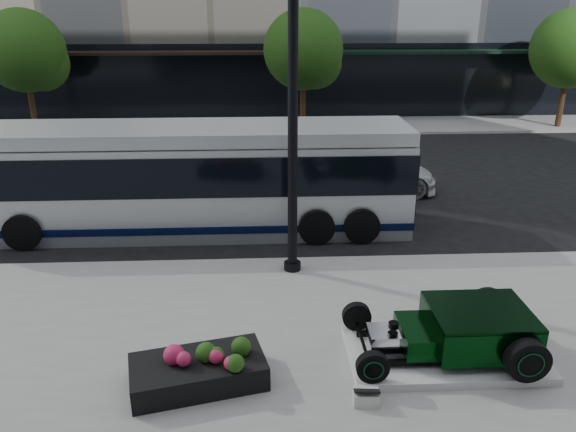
{
  "coord_description": "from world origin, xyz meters",
  "views": [
    {
      "loc": [
        -1.11,
        -14.55,
        6.03
      ],
      "look_at": [
        -0.48,
        -1.94,
        1.2
      ],
      "focal_mm": 35.0,
      "sensor_mm": 36.0,
      "label": 1
    }
  ],
  "objects_px": {
    "hot_rod": "(466,329)",
    "lamppost": "(293,129)",
    "white_sedan": "(363,173)",
    "transit_bus": "(191,178)",
    "flower_planter": "(198,370)"
  },
  "relations": [
    {
      "from": "flower_planter",
      "to": "white_sedan",
      "type": "relative_size",
      "value": 0.49
    },
    {
      "from": "lamppost",
      "to": "flower_planter",
      "type": "xyz_separation_m",
      "value": [
        -1.79,
        -4.15,
        -3.09
      ]
    },
    {
      "from": "lamppost",
      "to": "transit_bus",
      "type": "distance_m",
      "value": 4.49
    },
    {
      "from": "transit_bus",
      "to": "white_sedan",
      "type": "distance_m",
      "value": 6.1
    },
    {
      "from": "hot_rod",
      "to": "flower_planter",
      "type": "height_order",
      "value": "hot_rod"
    },
    {
      "from": "lamppost",
      "to": "transit_bus",
      "type": "relative_size",
      "value": 0.6
    },
    {
      "from": "hot_rod",
      "to": "lamppost",
      "type": "relative_size",
      "value": 0.45
    },
    {
      "from": "lamppost",
      "to": "white_sedan",
      "type": "distance_m",
      "value": 7.02
    },
    {
      "from": "hot_rod",
      "to": "lamppost",
      "type": "distance_m",
      "value": 5.38
    },
    {
      "from": "hot_rod",
      "to": "white_sedan",
      "type": "distance_m",
      "value": 9.53
    },
    {
      "from": "transit_bus",
      "to": "white_sedan",
      "type": "height_order",
      "value": "transit_bus"
    },
    {
      "from": "white_sedan",
      "to": "transit_bus",
      "type": "bearing_deg",
      "value": 113.11
    },
    {
      "from": "hot_rod",
      "to": "transit_bus",
      "type": "distance_m",
      "value": 8.68
    },
    {
      "from": "lamppost",
      "to": "transit_bus",
      "type": "bearing_deg",
      "value": 131.0
    },
    {
      "from": "flower_planter",
      "to": "white_sedan",
      "type": "distance_m",
      "value": 10.98
    }
  ]
}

